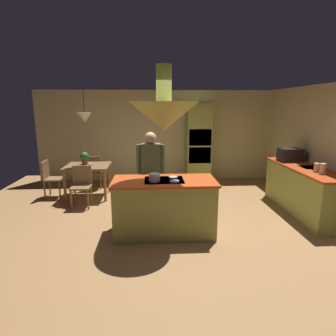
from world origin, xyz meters
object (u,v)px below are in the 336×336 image
Objects in this scene: person_at_island at (151,170)px; microwave_on_counter at (290,155)px; dining_table at (88,170)px; chair_by_back_wall at (94,170)px; kitchen_island at (164,207)px; cooking_pot_on_cooktop at (154,177)px; chair_at_corner at (50,176)px; cup_on_table at (90,165)px; canister_sugar at (317,167)px; canister_flour at (323,169)px; oven_tower at (198,144)px; potted_plant_on_table at (85,158)px; chair_facing_island at (82,183)px.

person_at_island reaches higher than microwave_on_counter.
chair_by_back_wall is (0.00, 0.66, -0.15)m from dining_table.
chair_by_back_wall is (-1.48, 2.08, -0.44)m from person_at_island.
cooking_pot_on_cooktop is at bearing -140.91° from kitchen_island.
chair_at_corner is 3.33m from cooking_pot_on_cooktop.
canister_sugar is (4.43, -1.45, 0.21)m from cup_on_table.
canister_flour is (3.06, -0.44, 0.08)m from person_at_island.
kitchen_island is 1.03× the size of person_at_island.
person_at_island is 1.90× the size of chair_at_corner.
kitchen_island is 10.63× the size of canister_sugar.
oven_tower reaches higher than cooking_pot_on_cooktop.
cooking_pot_on_cooktop is (-0.16, -0.13, 0.54)m from kitchen_island.
microwave_on_counter is (4.62, -0.73, 0.15)m from potted_plant_on_table.
dining_table is at bearing 136.37° from person_at_island.
chair_by_back_wall is 4.76m from microwave_on_counter.
cup_on_table is (-2.69, -1.36, -0.29)m from oven_tower.
chair_at_corner is 4.60× the size of canister_flour.
cup_on_table is 0.48× the size of canister_flour.
oven_tower is 3.03m from cup_on_table.
canister_sugar is (0.00, 0.18, -0.01)m from canister_flour.
cooking_pot_on_cooktop reaches higher than kitchen_island.
canister_sugar is (4.54, -1.67, 0.36)m from dining_table.
person_at_island is at bearing -43.63° from dining_table.
dining_table is (-2.80, -1.14, -0.44)m from oven_tower.
canister_flour reaches higher than chair_by_back_wall.
kitchen_island reaches higher than chair_at_corner.
chair_at_corner is 5.70m from canister_sugar.
cup_on_table is at bearing -58.81° from potted_plant_on_table.
cup_on_table is at bearing -102.53° from chair_at_corner.
chair_at_corner is at bearing 143.14° from chair_facing_island.
dining_table is 0.29m from cup_on_table.
cooking_pot_on_cooktop reaches higher than chair_at_corner.
microwave_on_counter reaches higher than chair_by_back_wall.
oven_tower reaches higher than dining_table.
cooking_pot_on_cooktop is (0.06, -0.82, 0.06)m from person_at_island.
chair_at_corner is at bearing 149.13° from person_at_island.
person_at_island is at bearing -26.91° from chair_facing_island.
potted_plant_on_table reaches higher than chair_at_corner.
chair_facing_island is 1.00× the size of chair_by_back_wall.
microwave_on_counter is (0.00, 1.03, 0.06)m from canister_sugar.
dining_table is 4.85m from canister_sugar.
canister_flour reaches higher than canister_sugar.
potted_plant_on_table is at bearing 95.96° from chair_facing_island.
potted_plant_on_table is at bearing 136.12° from person_at_island.
chair_facing_island reaches higher than cup_on_table.
microwave_on_counter is at bearing -8.93° from potted_plant_on_table.
potted_plant_on_table is at bearing 124.92° from cooking_pot_on_cooktop.
canister_sugar is at bearing 90.00° from canister_flour.
chair_by_back_wall is 5.13m from canister_sugar.
cup_on_table is 4.67m from canister_sugar.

